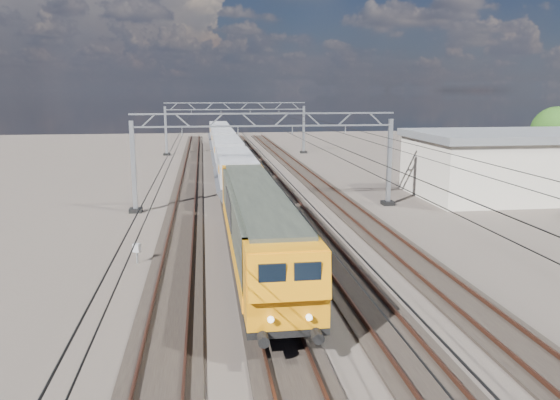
{
  "coord_description": "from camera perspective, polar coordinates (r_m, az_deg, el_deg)",
  "views": [
    {
      "loc": [
        -4.51,
        -35.72,
        8.67
      ],
      "look_at": [
        -0.16,
        -4.8,
        2.4
      ],
      "focal_mm": 35.0,
      "sensor_mm": 36.0,
      "label": 1
    }
  ],
  "objects": [
    {
      "name": "locomotive",
      "position": [
        26.71,
        -2.39,
        -2.4
      ],
      "size": [
        2.76,
        21.1,
        3.62
      ],
      "color": "black",
      "rests_on": "ground"
    },
    {
      "name": "ground",
      "position": [
        37.03,
        -0.79,
        -2.19
      ],
      "size": [
        160.0,
        160.0,
        0.0
      ],
      "primitive_type": "plane",
      "color": "#29241F",
      "rests_on": "ground"
    },
    {
      "name": "track_inner_east",
      "position": [
        37.31,
        2.26,
        -1.98
      ],
      "size": [
        2.6,
        140.0,
        0.3
      ],
      "color": "black",
      "rests_on": "ground"
    },
    {
      "name": "catenary_gantry_far",
      "position": [
        76.0,
        -4.64,
        7.72
      ],
      "size": [
        19.9,
        0.9,
        7.11
      ],
      "color": "#9AA1A8",
      "rests_on": "ground"
    },
    {
      "name": "track_outer_west",
      "position": [
        36.77,
        -10.12,
        -2.35
      ],
      "size": [
        2.6,
        140.0,
        0.3
      ],
      "color": "black",
      "rests_on": "ground"
    },
    {
      "name": "hopper_wagon_mid",
      "position": [
        58.13,
        -5.51,
        4.94
      ],
      "size": [
        3.38,
        13.0,
        3.25
      ],
      "color": "black",
      "rests_on": "ground"
    },
    {
      "name": "trackside_cabinet",
      "position": [
        28.79,
        -14.74,
        -4.95
      ],
      "size": [
        0.42,
        0.38,
        1.04
      ],
      "rotation": [
        0.0,
        0.0,
        -0.43
      ],
      "color": "#9AA1A8",
      "rests_on": "ground"
    },
    {
      "name": "hopper_wagon_third",
      "position": [
        72.25,
        -6.02,
        6.18
      ],
      "size": [
        3.38,
        13.0,
        3.25
      ],
      "color": "black",
      "rests_on": "ground"
    },
    {
      "name": "tree_far",
      "position": [
        60.67,
        27.22,
        6.23
      ],
      "size": [
        5.3,
        4.9,
        7.17
      ],
      "color": "#342117",
      "rests_on": "ground"
    },
    {
      "name": "industrial_shed",
      "position": [
        49.79,
        24.28,
        3.49
      ],
      "size": [
        18.6,
        10.6,
        5.4
      ],
      "color": "#BDB6A6",
      "rests_on": "ground"
    },
    {
      "name": "hopper_wagon_lead",
      "position": [
        44.06,
        -4.67,
        2.91
      ],
      "size": [
        3.38,
        13.0,
        3.25
      ],
      "color": "black",
      "rests_on": "ground"
    },
    {
      "name": "track_loco",
      "position": [
        36.83,
        -3.88,
        -2.18
      ],
      "size": [
        2.6,
        140.0,
        0.3
      ],
      "color": "black",
      "rests_on": "ground"
    },
    {
      "name": "hopper_wagon_fourth",
      "position": [
        86.39,
        -6.37,
        7.01
      ],
      "size": [
        3.38,
        13.0,
        3.25
      ],
      "color": "black",
      "rests_on": "ground"
    },
    {
      "name": "catenary_gantry_mid",
      "position": [
        40.26,
        -1.53,
        4.55
      ],
      "size": [
        19.9,
        0.9,
        7.11
      ],
      "color": "#9AA1A8",
      "rests_on": "ground"
    },
    {
      "name": "overhead_wires",
      "position": [
        44.05,
        -2.14,
        7.54
      ],
      "size": [
        12.03,
        140.0,
        0.53
      ],
      "color": "black",
      "rests_on": "ground"
    },
    {
      "name": "track_outer_east",
      "position": [
        38.21,
        8.17,
        -1.77
      ],
      "size": [
        2.6,
        140.0,
        0.3
      ],
      "color": "black",
      "rests_on": "ground"
    }
  ]
}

